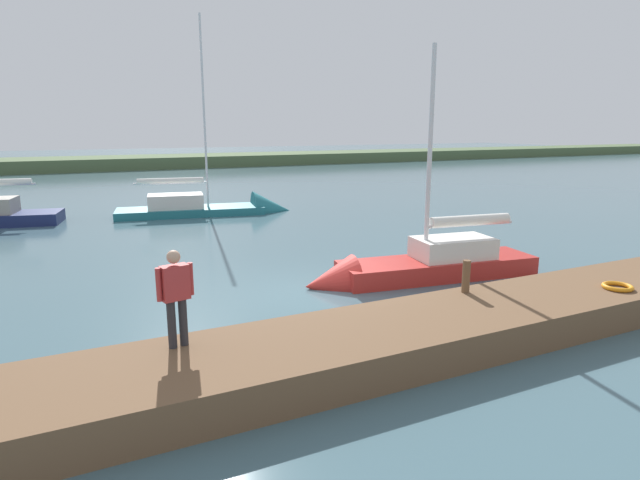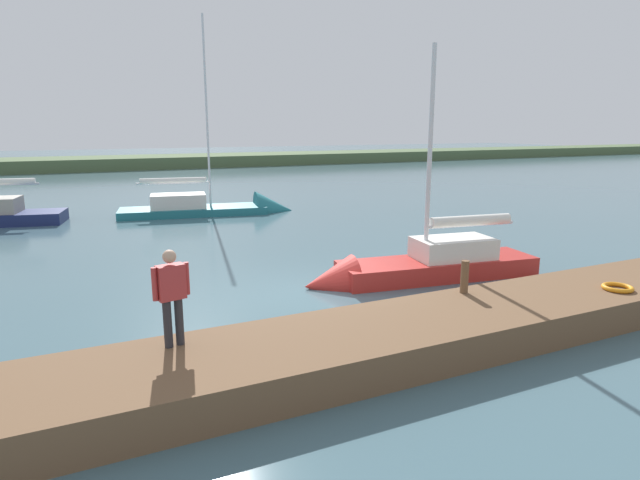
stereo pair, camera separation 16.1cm
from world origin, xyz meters
name	(u,v)px [view 2 (the right image)]	position (x,y,z in m)	size (l,w,h in m)	color
ground_plane	(316,293)	(0.00, 0.00, 0.00)	(200.00, 200.00, 0.00)	#42606B
far_shoreline	(130,168)	(0.00, -47.10, 0.00)	(180.00, 8.00, 2.40)	#4C603D
dock_pier	(406,336)	(0.00, 4.13, 0.34)	(20.84, 2.39, 0.68)	brown
mooring_post_far	(465,277)	(-2.08, 3.29, 1.05)	(0.17, 0.17, 0.73)	brown
life_ring_buoy	(618,288)	(-5.36, 4.60, 0.73)	(0.66, 0.66, 0.10)	orange
sailboat_mid_channel	(223,211)	(-1.15, -13.70, 0.14)	(8.76, 3.52, 10.48)	#1E6B75
sailboat_inner_slip	(415,272)	(-3.08, 0.07, 0.22)	(7.06, 2.50, 7.13)	#B22823
person_on_dock	(172,292)	(4.22, 3.46, 1.63)	(0.62, 0.31, 1.65)	#28282D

